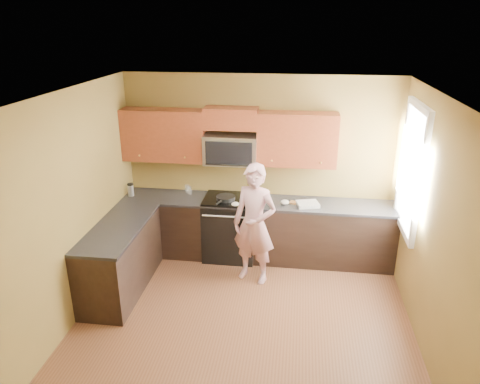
% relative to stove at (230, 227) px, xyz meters
% --- Properties ---
extents(floor, '(4.00, 4.00, 0.00)m').
position_rel_stove_xyz_m(floor, '(0.40, -1.68, -0.47)').
color(floor, brown).
rests_on(floor, ground).
extents(ceiling, '(4.00, 4.00, 0.00)m').
position_rel_stove_xyz_m(ceiling, '(0.40, -1.68, 2.23)').
color(ceiling, white).
rests_on(ceiling, ground).
extents(wall_back, '(4.00, 0.00, 4.00)m').
position_rel_stove_xyz_m(wall_back, '(0.40, 0.32, 0.88)').
color(wall_back, brown).
rests_on(wall_back, ground).
extents(wall_front, '(4.00, 0.00, 4.00)m').
position_rel_stove_xyz_m(wall_front, '(0.40, -3.67, 0.88)').
color(wall_front, brown).
rests_on(wall_front, ground).
extents(wall_left, '(0.00, 4.00, 4.00)m').
position_rel_stove_xyz_m(wall_left, '(-1.60, -1.68, 0.88)').
color(wall_left, brown).
rests_on(wall_left, ground).
extents(wall_right, '(0.00, 4.00, 4.00)m').
position_rel_stove_xyz_m(wall_right, '(2.40, -1.68, 0.88)').
color(wall_right, brown).
rests_on(wall_right, ground).
extents(cabinet_back_run, '(4.00, 0.60, 0.88)m').
position_rel_stove_xyz_m(cabinet_back_run, '(0.40, 0.02, -0.03)').
color(cabinet_back_run, black).
rests_on(cabinet_back_run, floor).
extents(cabinet_left_run, '(0.60, 1.60, 0.88)m').
position_rel_stove_xyz_m(cabinet_left_run, '(-1.30, -1.08, -0.03)').
color(cabinet_left_run, black).
rests_on(cabinet_left_run, floor).
extents(countertop_back, '(4.00, 0.62, 0.04)m').
position_rel_stove_xyz_m(countertop_back, '(0.40, 0.01, 0.43)').
color(countertop_back, black).
rests_on(countertop_back, cabinet_back_run).
extents(countertop_left, '(0.62, 1.60, 0.04)m').
position_rel_stove_xyz_m(countertop_left, '(-1.29, -1.08, 0.43)').
color(countertop_left, black).
rests_on(countertop_left, cabinet_left_run).
extents(stove, '(0.76, 0.65, 0.95)m').
position_rel_stove_xyz_m(stove, '(0.00, 0.00, 0.00)').
color(stove, black).
rests_on(stove, floor).
extents(microwave, '(0.76, 0.40, 0.42)m').
position_rel_stove_xyz_m(microwave, '(0.00, 0.12, 0.97)').
color(microwave, silver).
rests_on(microwave, wall_back).
extents(upper_cab_left, '(1.22, 0.33, 0.75)m').
position_rel_stove_xyz_m(upper_cab_left, '(-0.99, 0.16, 0.97)').
color(upper_cab_left, brown).
rests_on(upper_cab_left, wall_back).
extents(upper_cab_right, '(1.12, 0.33, 0.75)m').
position_rel_stove_xyz_m(upper_cab_right, '(0.94, 0.16, 0.97)').
color(upper_cab_right, brown).
rests_on(upper_cab_right, wall_back).
extents(upper_cab_over_mw, '(0.76, 0.33, 0.30)m').
position_rel_stove_xyz_m(upper_cab_over_mw, '(0.00, 0.16, 1.62)').
color(upper_cab_over_mw, brown).
rests_on(upper_cab_over_mw, wall_back).
extents(window, '(0.06, 1.06, 1.66)m').
position_rel_stove_xyz_m(window, '(2.38, -0.48, 1.17)').
color(window, white).
rests_on(window, wall_right).
extents(woman, '(0.71, 0.58, 1.67)m').
position_rel_stove_xyz_m(woman, '(0.43, -0.61, 0.36)').
color(woman, '#D1687E').
rests_on(woman, floor).
extents(frying_pan, '(0.41, 0.54, 0.06)m').
position_rel_stove_xyz_m(frying_pan, '(-0.05, -0.08, 0.47)').
color(frying_pan, black).
rests_on(frying_pan, stove).
extents(butter_tub, '(0.13, 0.13, 0.08)m').
position_rel_stove_xyz_m(butter_tub, '(0.28, -0.06, 0.45)').
color(butter_tub, gold).
rests_on(butter_tub, countertop_back).
extents(toast_slice, '(0.14, 0.14, 0.01)m').
position_rel_stove_xyz_m(toast_slice, '(0.93, 0.01, 0.45)').
color(toast_slice, '#B27F47').
rests_on(toast_slice, countertop_back).
extents(napkin_a, '(0.12, 0.13, 0.06)m').
position_rel_stove_xyz_m(napkin_a, '(0.11, -0.23, 0.48)').
color(napkin_a, silver).
rests_on(napkin_a, countertop_back).
extents(napkin_b, '(0.16, 0.16, 0.07)m').
position_rel_stove_xyz_m(napkin_b, '(0.81, -0.06, 0.48)').
color(napkin_b, silver).
rests_on(napkin_b, countertop_back).
extents(dish_towel, '(0.35, 0.31, 0.05)m').
position_rel_stove_xyz_m(dish_towel, '(1.13, -0.07, 0.47)').
color(dish_towel, silver).
rests_on(dish_towel, countertop_back).
extents(travel_mug, '(0.12, 0.12, 0.19)m').
position_rel_stove_xyz_m(travel_mug, '(-1.50, -0.03, 0.45)').
color(travel_mug, silver).
rests_on(travel_mug, countertop_back).
extents(glass_a, '(0.09, 0.09, 0.12)m').
position_rel_stove_xyz_m(glass_a, '(-0.70, 0.22, 0.51)').
color(glass_a, silver).
rests_on(glass_a, countertop_back).
extents(glass_c, '(0.08, 0.08, 0.12)m').
position_rel_stove_xyz_m(glass_c, '(-0.65, 0.16, 0.51)').
color(glass_c, silver).
rests_on(glass_c, countertop_back).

